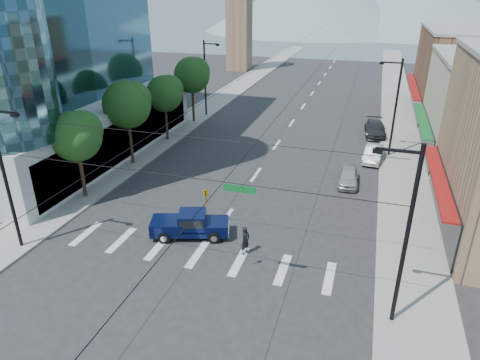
{
  "coord_description": "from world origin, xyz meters",
  "views": [
    {
      "loc": [
        8.6,
        -18.26,
        14.58
      ],
      "look_at": [
        1.0,
        6.21,
        3.0
      ],
      "focal_mm": 32.0,
      "sensor_mm": 36.0,
      "label": 1
    }
  ],
  "objects_px": {
    "pedestrian": "(245,240)",
    "parked_car_mid": "(373,154)",
    "parked_car_far": "(375,129)",
    "parked_car_near": "(348,177)",
    "pickup_truck": "(190,224)"
  },
  "relations": [
    {
      "from": "pedestrian",
      "to": "parked_car_near",
      "type": "relative_size",
      "value": 0.47
    },
    {
      "from": "parked_car_mid",
      "to": "pickup_truck",
      "type": "bearing_deg",
      "value": -116.94
    },
    {
      "from": "parked_car_mid",
      "to": "pedestrian",
      "type": "bearing_deg",
      "value": -105.58
    },
    {
      "from": "parked_car_near",
      "to": "parked_car_mid",
      "type": "height_order",
      "value": "parked_car_mid"
    },
    {
      "from": "parked_car_near",
      "to": "parked_car_far",
      "type": "height_order",
      "value": "parked_car_far"
    },
    {
      "from": "pedestrian",
      "to": "parked_car_far",
      "type": "height_order",
      "value": "pedestrian"
    },
    {
      "from": "pedestrian",
      "to": "parked_car_near",
      "type": "distance_m",
      "value": 12.98
    },
    {
      "from": "parked_car_far",
      "to": "pedestrian",
      "type": "bearing_deg",
      "value": -109.73
    },
    {
      "from": "pickup_truck",
      "to": "parked_car_near",
      "type": "distance_m",
      "value": 14.32
    },
    {
      "from": "pickup_truck",
      "to": "pedestrian",
      "type": "bearing_deg",
      "value": -29.51
    },
    {
      "from": "pickup_truck",
      "to": "pedestrian",
      "type": "relative_size",
      "value": 2.89
    },
    {
      "from": "pedestrian",
      "to": "parked_car_mid",
      "type": "height_order",
      "value": "pedestrian"
    },
    {
      "from": "parked_car_far",
      "to": "parked_car_mid",
      "type": "bearing_deg",
      "value": -94.67
    },
    {
      "from": "parked_car_near",
      "to": "parked_car_mid",
      "type": "distance_m",
      "value": 6.2
    },
    {
      "from": "parked_car_mid",
      "to": "parked_car_far",
      "type": "distance_m",
      "value": 7.77
    }
  ]
}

